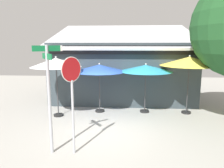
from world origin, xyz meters
name	(u,v)px	position (x,y,z in m)	size (l,w,h in m)	color
ground_plane	(106,133)	(0.00, 0.00, -0.05)	(28.00, 28.00, 0.10)	#9E9B93
cafe_building	(123,68)	(0.53, 5.80, 1.75)	(8.33, 5.96, 4.59)	#333D42
street_sign_post	(49,90)	(-1.46, -1.68, 1.94)	(0.69, 0.64, 3.22)	#A8AAB2
stop_sign	(72,88)	(-0.78, -1.68, 1.99)	(0.41, 0.61, 2.90)	#A8AAB2
patio_umbrella_ivory_left	(56,63)	(-2.33, 1.63, 2.43)	(2.22, 2.22, 2.72)	black
patio_umbrella_royal_blue_center	(99,68)	(-0.52, 2.39, 2.12)	(2.54, 2.54, 2.37)	black
patio_umbrella_teal_right	(146,69)	(1.65, 2.47, 2.12)	(2.50, 2.50, 2.36)	black
patio_umbrella_mustard_far_right	(189,62)	(3.62, 2.43, 2.46)	(2.68, 2.68, 2.75)	black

